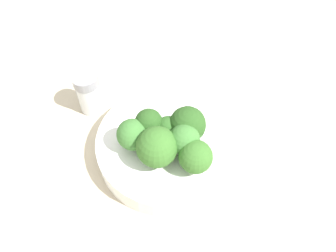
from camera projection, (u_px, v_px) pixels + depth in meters
The scene contains 12 objects.
ground_plane at pixel (168, 152), 0.52m from camera, with size 3.00×3.00×0.00m, color beige.
bowl at pixel (168, 145), 0.50m from camera, with size 0.22×0.22×0.04m, color white.
broccoli_floret_0 at pixel (169, 129), 0.47m from camera, with size 0.04×0.04×0.04m.
broccoli_floret_1 at pixel (187, 125), 0.47m from camera, with size 0.05×0.05×0.06m.
broccoli_floret_2 at pixel (133, 135), 0.46m from camera, with size 0.05×0.05×0.05m.
broccoli_floret_3 at pixel (184, 140), 0.45m from camera, with size 0.04×0.04×0.06m.
broccoli_floret_4 at pixel (196, 157), 0.44m from camera, with size 0.05×0.05×0.05m.
broccoli_floret_5 at pixel (156, 147), 0.44m from camera, with size 0.06×0.06×0.06m.
broccoli_floret_6 at pixel (149, 124), 0.47m from camera, with size 0.04×0.04×0.05m.
pepper_shaker at pixel (89, 93), 0.54m from camera, with size 0.04×0.04×0.08m.
almond_crumb_0 at pixel (231, 121), 0.55m from camera, with size 0.01×0.00×0.01m, color tan.
almond_crumb_1 at pixel (146, 92), 0.59m from camera, with size 0.01×0.00×0.01m, color tan.
Camera 1 is at (-0.10, 0.26, 0.44)m, focal length 35.00 mm.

